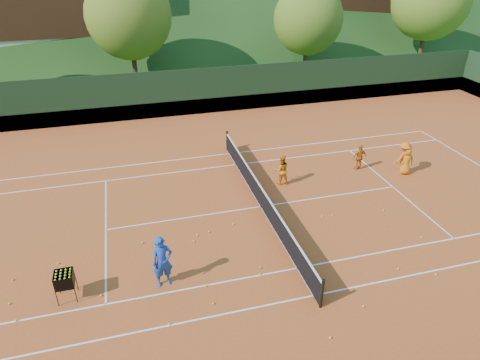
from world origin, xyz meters
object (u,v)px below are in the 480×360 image
object	(u,v)px
student_c	(406,161)
ball_hopper	(64,280)
student_b	(359,157)
tennis_net	(261,197)
coach	(162,262)
student_a	(282,170)
student_d	(403,158)

from	to	relation	value
student_c	ball_hopper	bearing A→B (deg)	35.42
student_b	ball_hopper	size ratio (longest dim) A/B	1.30
tennis_net	coach	bearing A→B (deg)	-141.02
student_b	student_a	bearing A→B (deg)	0.66
student_a	student_b	world-z (taller)	student_a
coach	ball_hopper	size ratio (longest dim) A/B	1.84
student_c	ball_hopper	distance (m)	15.86
coach	student_a	xyz separation A→B (m)	(6.04, 5.34, -0.20)
student_b	ball_hopper	xyz separation A→B (m)	(-13.27, -5.57, 0.10)
student_d	ball_hopper	xyz separation A→B (m)	(-15.10, -4.68, -0.06)
student_c	tennis_net	xyz separation A→B (m)	(-7.67, -1.02, -0.19)
student_a	student_d	xyz separation A→B (m)	(6.05, -0.52, 0.09)
coach	student_a	distance (m)	8.06
student_c	student_d	bearing A→B (deg)	-36.35
student_a	tennis_net	size ratio (longest dim) A/B	0.12
student_a	tennis_net	xyz separation A→B (m)	(-1.52, -1.69, -0.22)
student_b	ball_hopper	distance (m)	14.39
coach	tennis_net	size ratio (longest dim) A/B	0.15
student_c	student_a	bearing A→B (deg)	12.62
coach	tennis_net	xyz separation A→B (m)	(4.52, 3.65, -0.42)
student_d	coach	bearing A→B (deg)	10.05
coach	student_d	distance (m)	13.01
coach	student_c	distance (m)	13.05
coach	tennis_net	world-z (taller)	coach
student_a	ball_hopper	bearing A→B (deg)	34.78
tennis_net	ball_hopper	xyz separation A→B (m)	(-7.53, -3.51, 0.25)
coach	student_d	world-z (taller)	coach
student_b	student_d	xyz separation A→B (m)	(1.83, -0.89, 0.16)
coach	student_d	xyz separation A→B (m)	(12.09, 4.82, -0.11)
student_c	tennis_net	size ratio (longest dim) A/B	0.11
tennis_net	ball_hopper	bearing A→B (deg)	-154.98
coach	student_b	xyz separation A→B (m)	(10.26, 5.71, -0.27)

